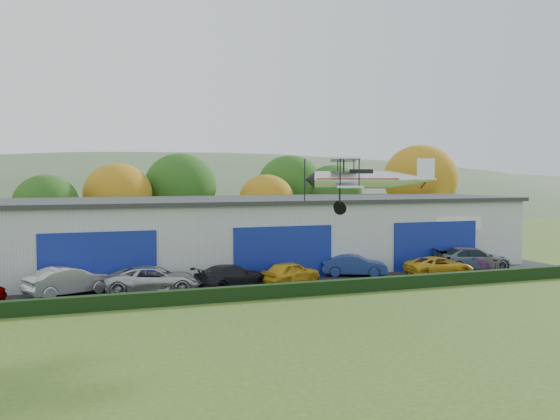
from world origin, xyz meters
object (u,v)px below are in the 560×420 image
object	(u,v)px
car_1	(70,281)
biplane	(363,178)
car_3	(232,276)
car_7	(472,259)
car_4	(291,272)
hangar	(256,233)
car_2	(155,280)
car_6	(439,266)
car_5	(354,265)

from	to	relation	value
car_1	biplane	size ratio (longest dim) A/B	0.70
car_3	car_7	world-z (taller)	car_7
car_1	car_3	distance (m)	9.58
car_3	car_4	xyz separation A→B (m)	(3.99, 0.19, -0.01)
hangar	car_7	world-z (taller)	hangar
biplane	car_4	bearing A→B (deg)	115.77
hangar	car_3	bearing A→B (deg)	-117.39
hangar	biplane	bearing A→B (deg)	-89.85
car_2	car_6	size ratio (longest dim) A/B	1.19
car_5	car_2	bearing A→B (deg)	119.12
car_1	car_7	distance (m)	28.10
car_3	car_5	bearing A→B (deg)	-100.50
car_4	car_6	bearing A→B (deg)	-117.28
car_5	biplane	bearing A→B (deg)	177.84
car_7	car_5	bearing A→B (deg)	95.20
car_4	car_6	xyz separation A→B (m)	(10.79, -0.66, -0.05)
car_2	car_4	size ratio (longest dim) A/B	1.36
car_2	car_3	world-z (taller)	car_2
car_3	car_6	distance (m)	14.79
hangar	car_5	world-z (taller)	hangar
car_3	car_7	bearing A→B (deg)	-107.10
car_2	car_4	world-z (taller)	car_2
car_2	car_7	size ratio (longest dim) A/B	0.99
car_3	car_7	xyz separation A→B (m)	(18.58, 0.89, 0.11)
hangar	biplane	distance (m)	17.73
car_3	car_4	distance (m)	3.99
car_2	car_7	xyz separation A→B (m)	(23.33, 0.87, 0.05)
car_4	car_7	xyz separation A→B (m)	(14.59, 0.70, 0.12)
car_1	car_4	xyz separation A→B (m)	(13.51, -0.86, -0.12)
car_1	biplane	distance (m)	18.13
car_5	car_1	bearing A→B (deg)	114.45
car_6	biplane	distance (m)	14.96
car_5	car_6	xyz separation A→B (m)	(5.55, -1.99, -0.07)
car_3	car_6	world-z (taller)	car_3
car_1	car_6	bearing A→B (deg)	-116.96
hangar	car_5	bearing A→B (deg)	-52.60
car_6	biplane	size ratio (longest dim) A/B	0.66
car_1	car_6	world-z (taller)	car_1
car_5	hangar	bearing A→B (deg)	60.40
car_1	biplane	world-z (taller)	biplane
car_1	car_7	world-z (taller)	same
car_3	car_4	world-z (taller)	car_3
car_6	biplane	world-z (taller)	biplane
car_2	car_5	xyz separation A→B (m)	(13.99, 1.50, -0.05)
hangar	car_7	bearing A→B (deg)	-26.65
car_4	car_3	bearing A→B (deg)	68.93
car_1	car_4	distance (m)	13.54
car_1	car_4	world-z (taller)	car_1
car_1	car_3	world-z (taller)	car_1
car_1	car_2	size ratio (longest dim) A/B	0.89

